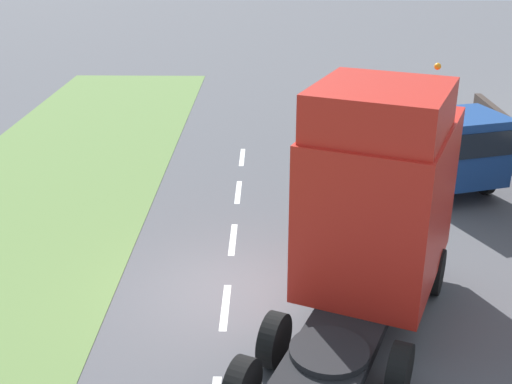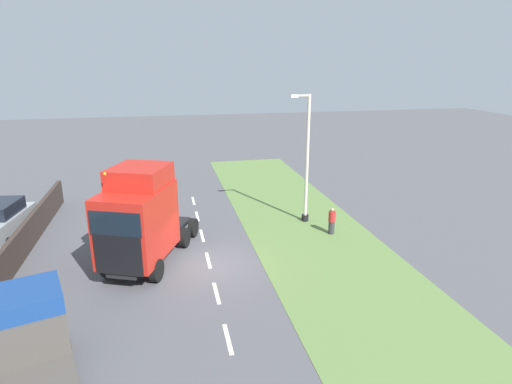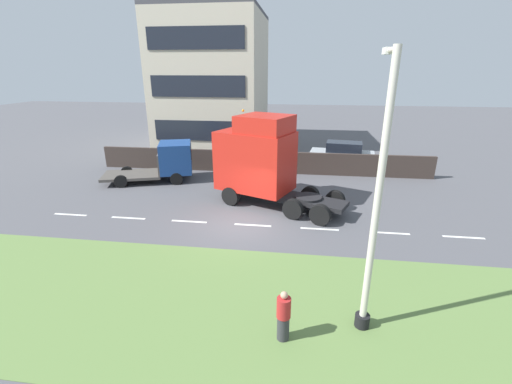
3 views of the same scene
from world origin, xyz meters
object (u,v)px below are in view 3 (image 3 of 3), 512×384
object	(u,v)px
lorry_cab	(259,160)
parked_car	(342,156)
pedestrian	(283,317)
flatbed_truck	(168,161)
lamp_post	(375,219)

from	to	relation	value
lorry_cab	parked_car	distance (m)	9.43
lorry_cab	parked_car	xyz separation A→B (m)	(7.66, -5.30, -1.46)
lorry_cab	parked_car	bearing A→B (deg)	-12.19
parked_car	pedestrian	size ratio (longest dim) A/B	3.10
flatbed_truck	pedestrian	world-z (taller)	flatbed_truck
flatbed_truck	pedestrian	size ratio (longest dim) A/B	3.98
pedestrian	flatbed_truck	bearing A→B (deg)	32.04
pedestrian	parked_car	bearing A→B (deg)	-10.57
parked_car	pedestrian	world-z (taller)	parked_car
flatbed_truck	parked_car	size ratio (longest dim) A/B	1.28
lamp_post	lorry_cab	bearing A→B (deg)	24.04
flatbed_truck	lamp_post	size ratio (longest dim) A/B	0.81
lorry_cab	lamp_post	world-z (taller)	lamp_post
flatbed_truck	lamp_post	xyz separation A→B (m)	(-12.71, -10.76, 2.09)
lorry_cab	lamp_post	xyz separation A→B (m)	(-9.46, -4.22, 1.00)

